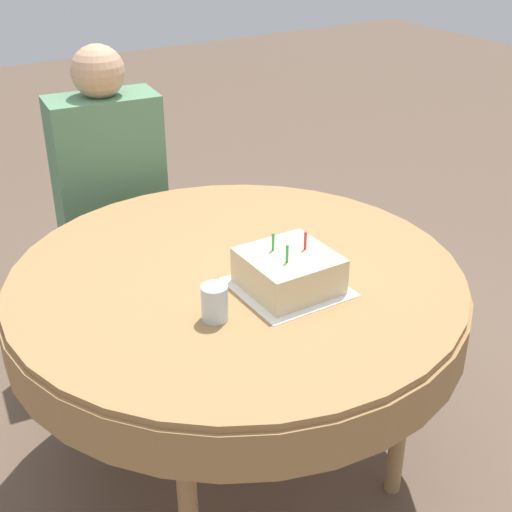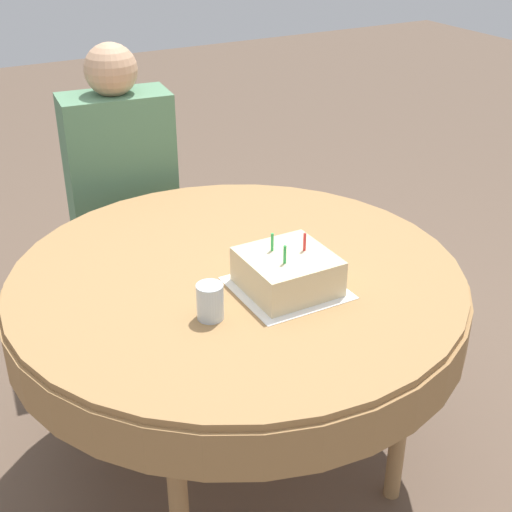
% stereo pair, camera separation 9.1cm
% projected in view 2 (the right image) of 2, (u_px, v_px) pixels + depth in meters
% --- Properties ---
extents(ground_plane, '(12.00, 12.00, 0.00)m').
position_uv_depth(ground_plane, '(239.00, 462.00, 2.36)').
color(ground_plane, brown).
extents(dining_table, '(1.31, 1.31, 0.73)m').
position_uv_depth(dining_table, '(237.00, 296.00, 2.06)').
color(dining_table, '#9E7547').
rests_on(dining_table, ground_plane).
extents(chair, '(0.44, 0.44, 0.92)m').
position_uv_depth(chair, '(122.00, 220.00, 2.85)').
color(chair, '#4C331E').
rests_on(chair, ground_plane).
extents(person, '(0.42, 0.33, 1.21)m').
position_uv_depth(person, '(122.00, 176.00, 2.67)').
color(person, tan).
rests_on(person, ground_plane).
extents(napkin, '(0.28, 0.28, 0.00)m').
position_uv_depth(napkin, '(287.00, 288.00, 1.94)').
color(napkin, white).
rests_on(napkin, dining_table).
extents(birthday_cake, '(0.23, 0.23, 0.15)m').
position_uv_depth(birthday_cake, '(287.00, 271.00, 1.91)').
color(birthday_cake, beige).
rests_on(birthday_cake, dining_table).
extents(drinking_glass, '(0.07, 0.07, 0.10)m').
position_uv_depth(drinking_glass, '(210.00, 302.00, 1.79)').
color(drinking_glass, silver).
rests_on(drinking_glass, dining_table).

